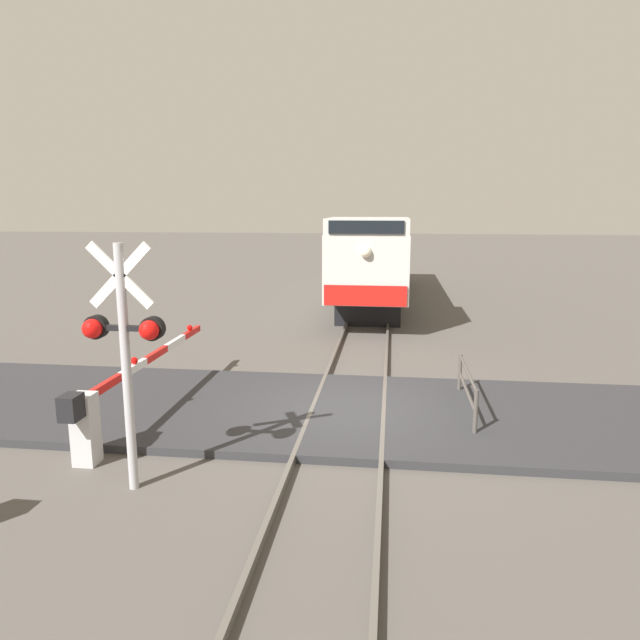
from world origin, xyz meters
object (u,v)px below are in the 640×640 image
Objects in this scene: locomotive at (374,256)px; crossing_signal at (124,342)px; guard_railing at (467,386)px; crossing_gate at (109,400)px.

locomotive reaches higher than crossing_signal.
locomotive is 6.08× the size of guard_railing.
locomotive is 14.37m from guard_railing.
locomotive is at bearing 80.66° from crossing_signal.
locomotive is at bearing 76.05° from crossing_gate.
guard_railing is at bearing 18.94° from crossing_gate.
crossing_gate is at bearing -161.06° from guard_railing.
locomotive is at bearing 99.48° from guard_railing.
crossing_gate is at bearing 126.02° from crossing_signal.
crossing_signal is at bearing -99.34° from locomotive.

